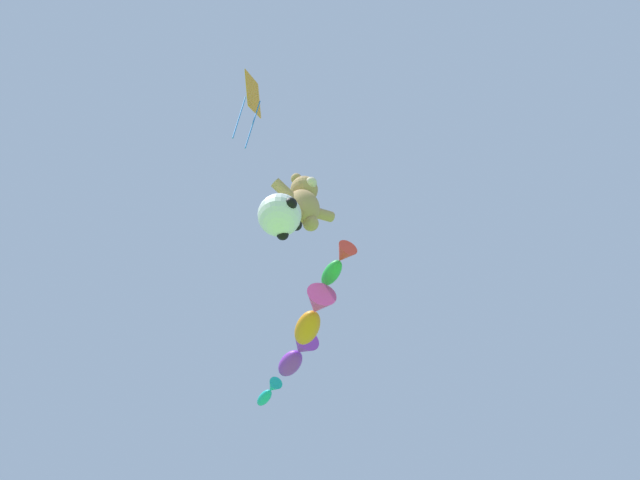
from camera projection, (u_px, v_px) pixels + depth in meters
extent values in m
ellipsoid|color=tan|center=(303.00, 207.00, 12.83)|extent=(0.89, 0.76, 1.09)
sphere|color=tan|center=(304.00, 190.00, 13.46)|extent=(0.75, 0.75, 0.75)
sphere|color=beige|center=(311.00, 183.00, 13.26)|extent=(0.31, 0.31, 0.31)
sphere|color=tan|center=(296.00, 179.00, 13.59)|extent=(0.31, 0.31, 0.31)
cylinder|color=tan|center=(283.00, 190.00, 12.74)|extent=(0.65, 0.29, 0.51)
sphere|color=tan|center=(295.00, 214.00, 12.34)|extent=(0.40, 0.40, 0.40)
sphere|color=tan|center=(312.00, 189.00, 13.79)|extent=(0.31, 0.31, 0.31)
cylinder|color=tan|center=(323.00, 215.00, 13.23)|extent=(0.65, 0.29, 0.51)
sphere|color=tan|center=(311.00, 223.00, 12.52)|extent=(0.40, 0.40, 0.40)
sphere|color=white|center=(280.00, 215.00, 11.83)|extent=(1.05, 1.05, 1.05)
sphere|color=black|center=(296.00, 225.00, 12.01)|extent=(0.29, 0.29, 0.29)
sphere|color=black|center=(269.00, 213.00, 12.22)|extent=(0.29, 0.29, 0.29)
sphere|color=black|center=(291.00, 204.00, 11.53)|extent=(0.29, 0.29, 0.29)
sphere|color=black|center=(283.00, 234.00, 11.70)|extent=(0.29, 0.29, 0.29)
ellipsoid|color=green|center=(332.00, 273.00, 15.59)|extent=(0.72, 1.17, 0.42)
cone|color=red|center=(344.00, 254.00, 15.11)|extent=(0.74, 0.72, 0.62)
sphere|color=black|center=(327.00, 278.00, 15.87)|extent=(0.11, 0.11, 0.11)
ellipsoid|color=orange|center=(307.00, 328.00, 16.20)|extent=(1.24, 1.71, 0.65)
cone|color=#E53F9E|center=(318.00, 303.00, 15.49)|extent=(1.18, 1.12, 0.95)
sphere|color=black|center=(303.00, 333.00, 16.63)|extent=(0.17, 0.17, 0.17)
ellipsoid|color=purple|center=(290.00, 363.00, 18.45)|extent=(1.01, 1.54, 0.64)
cone|color=purple|center=(303.00, 346.00, 17.83)|extent=(1.07, 0.95, 0.94)
sphere|color=black|center=(286.00, 366.00, 18.84)|extent=(0.17, 0.17, 0.17)
ellipsoid|color=#19ADB2|center=(264.00, 398.00, 19.45)|extent=(0.59, 1.10, 0.36)
cone|color=#19ADB2|center=(273.00, 387.00, 19.01)|extent=(0.62, 0.65, 0.53)
sphere|color=black|center=(261.00, 400.00, 19.71)|extent=(0.09, 0.09, 0.09)
cube|color=orange|center=(253.00, 94.00, 13.37)|extent=(1.09, 0.93, 1.42)
cylinder|color=blue|center=(240.00, 116.00, 12.11)|extent=(0.03, 0.09, 2.19)
cylinder|color=blue|center=(253.00, 123.00, 12.23)|extent=(0.03, 0.28, 2.17)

